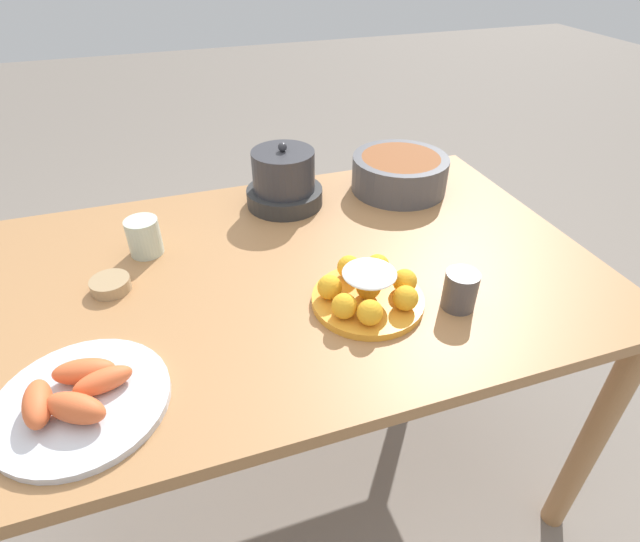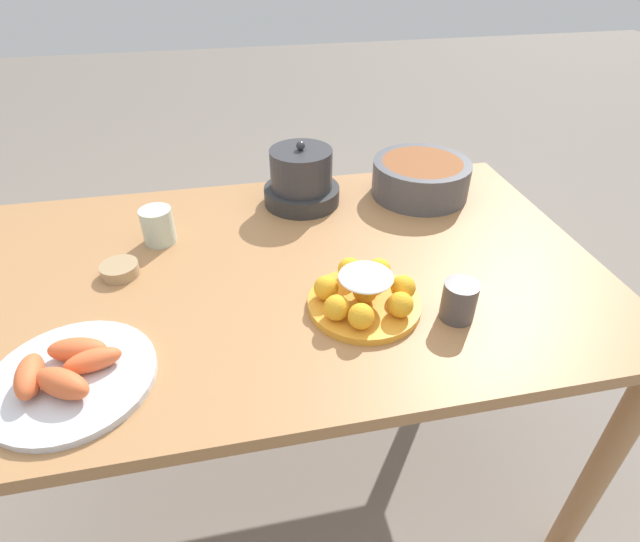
% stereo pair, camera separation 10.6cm
% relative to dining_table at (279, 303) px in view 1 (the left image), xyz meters
% --- Properties ---
extents(ground_plane, '(12.00, 12.00, 0.00)m').
position_rel_dining_table_xyz_m(ground_plane, '(0.00, 0.00, -0.67)').
color(ground_plane, slate).
extents(dining_table, '(1.46, 0.89, 0.77)m').
position_rel_dining_table_xyz_m(dining_table, '(0.00, 0.00, 0.00)').
color(dining_table, '#A87547').
rests_on(dining_table, ground_plane).
extents(cake_plate, '(0.23, 0.23, 0.08)m').
position_rel_dining_table_xyz_m(cake_plate, '(0.15, -0.17, 0.13)').
color(cake_plate, gold).
rests_on(cake_plate, dining_table).
extents(serving_bowl, '(0.27, 0.27, 0.10)m').
position_rel_dining_table_xyz_m(serving_bowl, '(0.44, 0.28, 0.15)').
color(serving_bowl, '#4C4C51').
rests_on(serving_bowl, dining_table).
extents(sauce_bowl, '(0.08, 0.08, 0.03)m').
position_rel_dining_table_xyz_m(sauce_bowl, '(-0.35, 0.04, 0.11)').
color(sauce_bowl, tan).
rests_on(sauce_bowl, dining_table).
extents(seafood_platter, '(0.29, 0.29, 0.06)m').
position_rel_dining_table_xyz_m(seafood_platter, '(-0.40, -0.27, 0.12)').
color(seafood_platter, silver).
rests_on(seafood_platter, dining_table).
extents(cup_near, '(0.07, 0.07, 0.08)m').
position_rel_dining_table_xyz_m(cup_near, '(0.32, -0.24, 0.14)').
color(cup_near, '#4C4747').
rests_on(cup_near, dining_table).
extents(cup_far, '(0.08, 0.08, 0.09)m').
position_rel_dining_table_xyz_m(cup_far, '(-0.27, 0.17, 0.14)').
color(cup_far, beige).
rests_on(cup_far, dining_table).
extents(warming_pot, '(0.21, 0.21, 0.18)m').
position_rel_dining_table_xyz_m(warming_pot, '(0.10, 0.30, 0.17)').
color(warming_pot, '#2D2D2D').
rests_on(warming_pot, dining_table).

